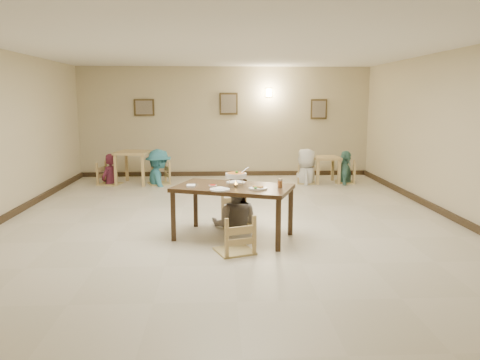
{
  "coord_description": "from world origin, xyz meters",
  "views": [
    {
      "loc": [
        -0.19,
        -8.0,
        2.13
      ],
      "look_at": [
        0.16,
        -0.54,
        0.83
      ],
      "focal_mm": 35.0,
      "sensor_mm": 36.0,
      "label": 1
    }
  ],
  "objects_px": {
    "bg_diner_b": "(158,149)",
    "chair_far": "(236,195)",
    "bg_chair_lr": "(158,164)",
    "bg_diner_c": "(307,149)",
    "main_diner": "(235,177)",
    "bg_diner_d": "(346,151)",
    "bg_chair_rl": "(307,165)",
    "bg_table_left": "(134,157)",
    "bg_table_right": "(326,162)",
    "bg_chair_ll": "(109,164)",
    "bg_chair_rr": "(345,162)",
    "drink_glass": "(280,183)",
    "main_table": "(233,191)",
    "curry_warmer": "(236,176)",
    "bg_diner_a": "(109,154)",
    "chair_near": "(234,216)"
  },
  "relations": [
    {
      "from": "main_table",
      "to": "bg_chair_lr",
      "type": "distance_m",
      "value": 5.04
    },
    {
      "from": "bg_diner_a",
      "to": "bg_diner_c",
      "type": "relative_size",
      "value": 0.88
    },
    {
      "from": "bg_diner_d",
      "to": "bg_diner_b",
      "type": "bearing_deg",
      "value": 105.3
    },
    {
      "from": "bg_table_left",
      "to": "bg_diner_d",
      "type": "height_order",
      "value": "bg_diner_d"
    },
    {
      "from": "chair_far",
      "to": "main_diner",
      "type": "distance_m",
      "value": 0.34
    },
    {
      "from": "bg_diner_b",
      "to": "bg_diner_d",
      "type": "bearing_deg",
      "value": -113.57
    },
    {
      "from": "main_diner",
      "to": "bg_diner_c",
      "type": "relative_size",
      "value": 0.96
    },
    {
      "from": "drink_glass",
      "to": "bg_chair_lr",
      "type": "bearing_deg",
      "value": 116.42
    },
    {
      "from": "main_diner",
      "to": "bg_diner_b",
      "type": "bearing_deg",
      "value": -55.61
    },
    {
      "from": "bg_chair_ll",
      "to": "main_table",
      "type": "bearing_deg",
      "value": -130.9
    },
    {
      "from": "main_table",
      "to": "bg_chair_rl",
      "type": "relative_size",
      "value": 2.13
    },
    {
      "from": "chair_far",
      "to": "bg_diner_b",
      "type": "distance_m",
      "value": 4.39
    },
    {
      "from": "bg_chair_lr",
      "to": "bg_diner_d",
      "type": "relative_size",
      "value": 0.64
    },
    {
      "from": "chair_far",
      "to": "bg_table_left",
      "type": "xyz_separation_m",
      "value": [
        -2.43,
        4.06,
        0.17
      ]
    },
    {
      "from": "main_table",
      "to": "bg_chair_rr",
      "type": "distance_m",
      "value": 5.63
    },
    {
      "from": "chair_near",
      "to": "drink_glass",
      "type": "height_order",
      "value": "chair_near"
    },
    {
      "from": "bg_chair_rl",
      "to": "bg_diner_c",
      "type": "relative_size",
      "value": 0.52
    },
    {
      "from": "bg_table_left",
      "to": "chair_far",
      "type": "bearing_deg",
      "value": -59.13
    },
    {
      "from": "drink_glass",
      "to": "bg_chair_ll",
      "type": "relative_size",
      "value": 0.13
    },
    {
      "from": "bg_diner_d",
      "to": "bg_chair_rl",
      "type": "bearing_deg",
      "value": 107.48
    },
    {
      "from": "bg_table_left",
      "to": "bg_diner_c",
      "type": "xyz_separation_m",
      "value": [
        4.37,
        -0.11,
        0.19
      ]
    },
    {
      "from": "bg_table_left",
      "to": "bg_chair_rr",
      "type": "height_order",
      "value": "bg_chair_rr"
    },
    {
      "from": "main_diner",
      "to": "bg_chair_ll",
      "type": "relative_size",
      "value": 1.6
    },
    {
      "from": "curry_warmer",
      "to": "bg_chair_rr",
      "type": "distance_m",
      "value": 5.65
    },
    {
      "from": "chair_far",
      "to": "bg_table_left",
      "type": "distance_m",
      "value": 4.73
    },
    {
      "from": "chair_far",
      "to": "drink_glass",
      "type": "relative_size",
      "value": 7.37
    },
    {
      "from": "bg_chair_lr",
      "to": "bg_diner_c",
      "type": "distance_m",
      "value": 3.77
    },
    {
      "from": "chair_near",
      "to": "bg_chair_rr",
      "type": "bearing_deg",
      "value": -139.03
    },
    {
      "from": "drink_glass",
      "to": "bg_diner_c",
      "type": "height_order",
      "value": "bg_diner_c"
    },
    {
      "from": "curry_warmer",
      "to": "bg_diner_b",
      "type": "bearing_deg",
      "value": 110.47
    },
    {
      "from": "bg_chair_rr",
      "to": "bg_diner_b",
      "type": "bearing_deg",
      "value": -76.73
    },
    {
      "from": "bg_diner_c",
      "to": "bg_diner_d",
      "type": "height_order",
      "value": "bg_diner_c"
    },
    {
      "from": "drink_glass",
      "to": "bg_chair_lr",
      "type": "distance_m",
      "value": 5.47
    },
    {
      "from": "bg_table_left",
      "to": "bg_chair_lr",
      "type": "height_order",
      "value": "bg_chair_lr"
    },
    {
      "from": "chair_near",
      "to": "bg_diner_a",
      "type": "xyz_separation_m",
      "value": [
        -2.96,
        5.44,
        0.26
      ]
    },
    {
      "from": "chair_near",
      "to": "bg_table_right",
      "type": "xyz_separation_m",
      "value": [
        2.53,
        5.46,
        0.02
      ]
    },
    {
      "from": "bg_table_right",
      "to": "bg_chair_ll",
      "type": "relative_size",
      "value": 0.67
    },
    {
      "from": "main_diner",
      "to": "bg_table_right",
      "type": "distance_m",
      "value": 4.8
    },
    {
      "from": "main_diner",
      "to": "bg_chair_rr",
      "type": "height_order",
      "value": "main_diner"
    },
    {
      "from": "bg_chair_rr",
      "to": "bg_diner_b",
      "type": "height_order",
      "value": "bg_diner_b"
    },
    {
      "from": "bg_chair_rr",
      "to": "bg_diner_d",
      "type": "height_order",
      "value": "bg_diner_d"
    },
    {
      "from": "bg_chair_lr",
      "to": "bg_diner_b",
      "type": "distance_m",
      "value": 0.36
    },
    {
      "from": "curry_warmer",
      "to": "bg_diner_a",
      "type": "bearing_deg",
      "value": 122.17
    },
    {
      "from": "chair_far",
      "to": "curry_warmer",
      "type": "distance_m",
      "value": 0.9
    },
    {
      "from": "curry_warmer",
      "to": "bg_chair_ll",
      "type": "xyz_separation_m",
      "value": [
        -3.0,
        4.78,
        -0.45
      ]
    },
    {
      "from": "main_table",
      "to": "bg_diner_a",
      "type": "height_order",
      "value": "bg_diner_a"
    },
    {
      "from": "bg_diner_b",
      "to": "chair_far",
      "type": "bearing_deg",
      "value": -179.25
    },
    {
      "from": "curry_warmer",
      "to": "bg_table_left",
      "type": "xyz_separation_m",
      "value": [
        -2.39,
        4.83,
        -0.3
      ]
    },
    {
      "from": "drink_glass",
      "to": "bg_diner_b",
      "type": "xyz_separation_m",
      "value": [
        -2.43,
        4.89,
        0.01
      ]
    },
    {
      "from": "main_diner",
      "to": "bg_chair_lr",
      "type": "height_order",
      "value": "main_diner"
    }
  ]
}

